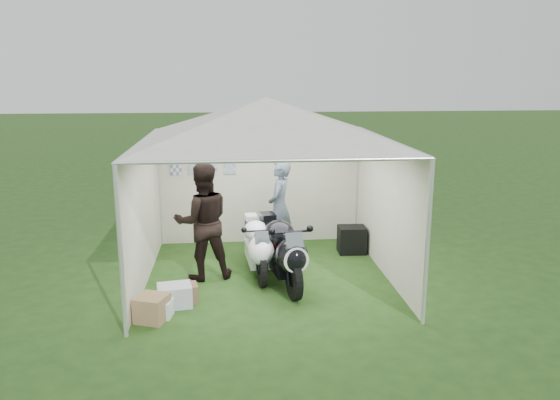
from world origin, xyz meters
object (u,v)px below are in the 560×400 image
Objects in this scene: motorcycle_white at (257,245)px; crate_0 at (175,296)px; paddock_stand at (268,256)px; person_blue_jacket at (280,207)px; crate_1 at (152,308)px; person_dark_jacket at (203,222)px; equipment_box at (352,240)px; crate_3 at (183,294)px; motorcycle_black at (282,250)px; canopy_tent at (266,124)px; crate_2 at (160,309)px.

motorcycle_white is 3.88× the size of crate_0.
person_blue_jacket reaches higher than paddock_stand.
motorcycle_white is at bearing 46.44° from crate_1.
crate_0 is at bearing -142.03° from motorcycle_white.
equipment_box is at bearing -170.09° from person_dark_jacket.
person_dark_jacket is at bearing -30.16° from person_blue_jacket.
equipment_box reaches higher than crate_3.
person_blue_jacket reaches higher than motorcycle_white.
motorcycle_black reaches higher than crate_3.
person_dark_jacket reaches higher than paddock_stand.
crate_0 is at bearing -133.35° from crate_3.
paddock_stand is 2.24m from crate_0.
motorcycle_white is (-0.16, 0.07, -2.05)m from canopy_tent.
canopy_tent is 2.64× the size of motorcycle_black.
person_dark_jacket reaches higher than crate_1.
canopy_tent reaches higher than crate_0.
crate_1 is 0.15m from crate_2.
canopy_tent reaches higher than paddock_stand.
motorcycle_black is at bearing 29.71° from crate_2.
canopy_tent is at bearing 36.51° from crate_3.
canopy_tent is at bearing 42.03° from crate_2.
equipment_box is 1.29× the size of crate_1.
person_blue_jacket is (0.11, 1.63, 0.30)m from motorcycle_black.
equipment_box is (1.48, 1.49, -0.33)m from motorcycle_black.
crate_1 is at bearing -129.81° from paddock_stand.
person_blue_jacket is 4.31× the size of crate_3.
equipment_box is at bearing 32.29° from canopy_tent.
motorcycle_black is 2.29m from crate_1.
crate_0 is at bearing 59.50° from crate_1.
crate_0 is 0.53m from crate_1.
equipment_box is at bearing 23.77° from motorcycle_white.
crate_1 reaches higher than crate_0.
person_dark_jacket is 1.84m from person_blue_jacket.
crate_0 reaches higher than crate_3.
motorcycle_black is 1.20× the size of person_blue_jacket.
crate_1 is at bearing -120.50° from crate_0.
equipment_box is (1.38, -0.14, -0.64)m from person_blue_jacket.
motorcycle_white is at bearing -113.54° from paddock_stand.
canopy_tent is 2.95m from crate_3.
crate_3 is at bearing 56.39° from crate_1.
crate_3 is (0.29, 0.48, 0.02)m from crate_2.
equipment_box is 3.67m from crate_3.
person_dark_jacket is 4.00× the size of crate_0.
paddock_stand reaches higher than crate_2.
motorcycle_white is 0.97× the size of person_dark_jacket.
crate_3 is at bearing -142.47° from motorcycle_white.
motorcycle_white is 0.89× the size of motorcycle_black.
crate_3 is (0.12, 0.12, -0.02)m from crate_0.
crate_0 is at bearing 63.81° from crate_2.
person_dark_jacket is at bearing 178.80° from motorcycle_white.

